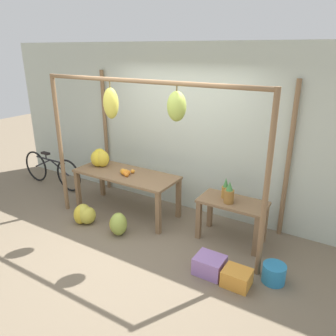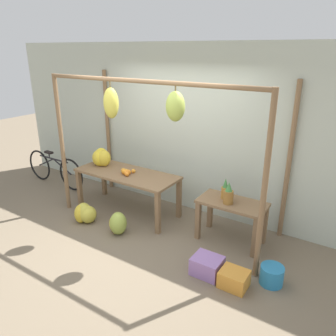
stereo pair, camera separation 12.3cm
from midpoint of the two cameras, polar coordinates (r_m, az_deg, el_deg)
ground_plane at (r=4.90m, az=-6.92°, el=-13.40°), size 20.00×20.00×0.00m
shop_wall_back at (r=5.54m, az=2.48°, el=6.60°), size 8.00×0.08×2.80m
stall_awning at (r=4.70m, az=-3.21°, el=7.21°), size 3.51×1.27×2.33m
display_table_main at (r=5.57m, az=-7.94°, el=-1.80°), size 1.79×0.72×0.73m
display_table_side at (r=4.86m, az=10.41°, el=-7.14°), size 0.97×0.51×0.64m
banana_pile_on_table at (r=5.91m, az=-12.47°, el=1.68°), size 0.42×0.36×0.31m
orange_pile at (r=5.45m, az=-7.96°, el=-0.77°), size 0.22×0.25×0.09m
pineapple_cluster at (r=4.73m, az=9.63°, el=-4.19°), size 0.23×0.25×0.32m
banana_pile_ground_left at (r=5.56m, az=-15.04°, el=-7.83°), size 0.43×0.38×0.33m
banana_pile_ground_right at (r=5.14m, az=-9.44°, el=-9.62°), size 0.40×0.39×0.36m
fruit_crate_white at (r=4.34m, az=6.41°, el=-16.45°), size 0.37×0.31×0.23m
blue_bucket at (r=4.36m, az=17.16°, el=-17.13°), size 0.28×0.28×0.24m
parked_bicycle at (r=7.14m, az=-20.09°, el=-0.32°), size 1.66×0.08×0.70m
fruit_crate_purple at (r=4.21m, az=11.00°, el=-18.29°), size 0.33×0.28×0.21m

